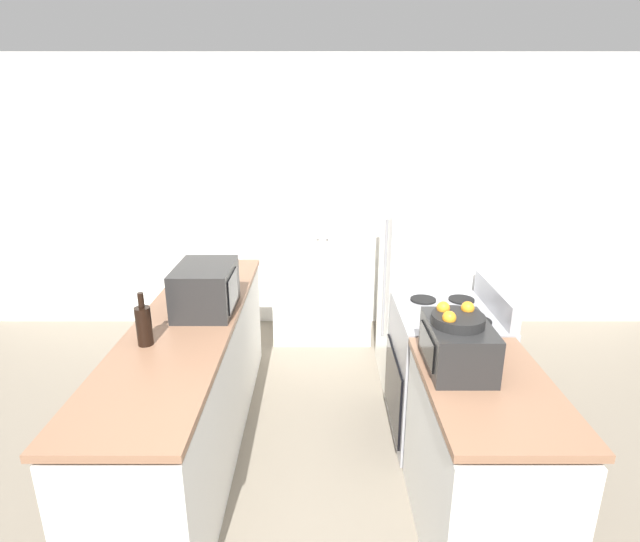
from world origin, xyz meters
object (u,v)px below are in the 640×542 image
microwave (207,288)px  fruit_bowl (458,318)px  toaster_oven (459,346)px  wine_bottle (145,325)px  pantry_cabinet (323,230)px  stove (445,373)px  refrigerator (428,282)px

microwave → fruit_bowl: fruit_bowl is taller
toaster_oven → wine_bottle: bearing=171.2°
pantry_cabinet → stove: 1.86m
pantry_cabinet → refrigerator: (0.82, -0.80, -0.22)m
microwave → toaster_oven: bearing=-27.8°
stove → wine_bottle: size_ratio=3.55×
microwave → pantry_cabinet: bearing=64.7°
fruit_bowl → stove: bearing=77.5°
stove → toaster_oven: 0.93m
pantry_cabinet → refrigerator: size_ratio=1.27×
stove → refrigerator: bearing=88.2°
refrigerator → wine_bottle: 2.18m
stove → toaster_oven: (-0.14, -0.72, 0.56)m
pantry_cabinet → microwave: (-0.74, -1.56, -0.00)m
pantry_cabinet → fruit_bowl: size_ratio=8.31×
wine_bottle → toaster_oven: 1.64m
toaster_oven → microwave: bearing=152.2°
stove → refrigerator: size_ratio=0.64×
wine_bottle → toaster_oven: (1.62, -0.25, 0.00)m
fruit_bowl → refrigerator: bearing=82.9°
toaster_oven → fruit_bowl: fruit_bowl is taller
wine_bottle → fruit_bowl: bearing=-9.2°
pantry_cabinet → wine_bottle: bearing=-115.4°
pantry_cabinet → microwave: size_ratio=4.28×
refrigerator → fruit_bowl: refrigerator is taller
wine_bottle → fruit_bowl: size_ratio=1.18×
refrigerator → toaster_oven: refrigerator is taller
refrigerator → toaster_oven: size_ratio=3.83×
refrigerator → toaster_oven: (-0.17, -1.49, 0.19)m
pantry_cabinet → wine_bottle: size_ratio=7.02×
pantry_cabinet → toaster_oven: (0.65, -2.29, -0.03)m
pantry_cabinet → toaster_oven: size_ratio=4.86×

